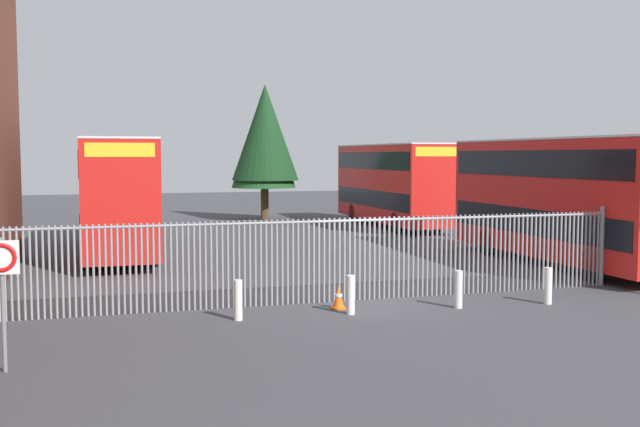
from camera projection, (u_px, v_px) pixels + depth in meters
ground_plane at (288, 259)px, 27.30m from camera, size 100.00×100.00×0.00m
palisade_fence at (337, 257)px, 19.36m from camera, size 16.52×0.14×2.35m
double_decker_bus_near_gate at (561, 196)px, 25.77m from camera, size 2.54×10.81×4.42m
double_decker_bus_behind_fence_left at (116, 192)px, 28.34m from camera, size 2.54×10.81×4.42m
double_decker_bus_behind_fence_right at (392, 181)px, 39.80m from camera, size 2.54×10.81×4.42m
bollard_near_left at (238, 300)px, 17.21m from camera, size 0.20×0.20×0.95m
bollard_center_front at (351, 295)px, 17.84m from camera, size 0.20×0.20×0.95m
bollard_near_right at (458, 289)px, 18.58m from camera, size 0.20×0.20×0.95m
bollard_far_right at (548, 286)px, 19.09m from camera, size 0.20×0.20×0.95m
traffic_cone_by_gate at (338, 297)px, 18.50m from camera, size 0.34×0.34×0.59m
speed_limit_sign_post at (2, 273)px, 12.96m from camera, size 0.60×0.14×2.40m
tree_tall_back at (265, 133)px, 43.41m from camera, size 3.92×3.92×7.97m
tree_short_side at (263, 142)px, 43.45m from camera, size 3.78×3.78×7.34m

